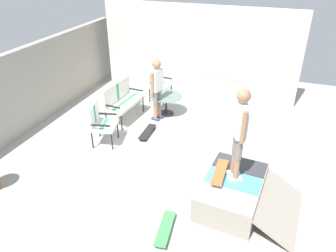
% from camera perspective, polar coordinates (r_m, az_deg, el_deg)
% --- Properties ---
extents(ground_plane, '(12.00, 12.00, 0.10)m').
position_cam_1_polar(ground_plane, '(7.27, 0.69, -6.39)').
color(ground_plane, '#A8A8A3').
extents(back_wall_cinderblock, '(9.00, 0.20, 2.05)m').
position_cam_1_polar(back_wall_cinderblock, '(8.73, -25.03, 5.19)').
color(back_wall_cinderblock, gray).
rests_on(back_wall_cinderblock, ground_plane).
extents(house_facade, '(0.23, 6.00, 2.74)m').
position_cam_1_polar(house_facade, '(10.09, 5.32, 12.92)').
color(house_facade, beige).
rests_on(house_facade, ground_plane).
extents(skate_ramp, '(1.67, 1.84, 0.53)m').
position_cam_1_polar(skate_ramp, '(6.12, 11.51, -11.34)').
color(skate_ramp, gray).
rests_on(skate_ramp, ground_plane).
extents(patio_bench, '(1.29, 0.65, 1.02)m').
position_cam_1_polar(patio_bench, '(8.80, -8.32, 4.98)').
color(patio_bench, black).
rests_on(patio_bench, ground_plane).
extents(patio_chair_near_house, '(0.68, 0.62, 1.02)m').
position_cam_1_polar(patio_chair_near_house, '(9.86, -1.92, 7.99)').
color(patio_chair_near_house, black).
rests_on(patio_chair_near_house, ground_plane).
extents(patio_chair_by_wall, '(0.73, 0.68, 1.02)m').
position_cam_1_polar(patio_chair_by_wall, '(7.73, -12.09, 1.01)').
color(patio_chair_by_wall, black).
rests_on(patio_chair_by_wall, ground_plane).
extents(patio_table, '(0.90, 0.90, 0.57)m').
position_cam_1_polar(patio_table, '(9.01, -0.35, 4.45)').
color(patio_table, black).
rests_on(patio_table, ground_plane).
extents(person_watching, '(0.46, 0.31, 1.68)m').
position_cam_1_polar(person_watching, '(8.52, -1.96, 7.14)').
color(person_watching, navy).
rests_on(person_watching, ground_plane).
extents(person_skater, '(0.45, 0.33, 1.71)m').
position_cam_1_polar(person_skater, '(5.48, 12.58, -0.46)').
color(person_skater, silver).
rests_on(person_skater, skate_ramp).
extents(skateboard_by_bench, '(0.81, 0.22, 0.10)m').
position_cam_1_polar(skateboard_by_bench, '(8.15, -3.67, -1.02)').
color(skateboard_by_bench, black).
rests_on(skateboard_by_bench, ground_plane).
extents(skateboard_spare, '(0.82, 0.29, 0.10)m').
position_cam_1_polar(skateboard_spare, '(5.61, -0.51, -17.66)').
color(skateboard_spare, '#3F8C4C').
rests_on(skateboard_spare, ground_plane).
extents(skateboard_on_ramp, '(0.80, 0.21, 0.10)m').
position_cam_1_polar(skateboard_on_ramp, '(5.95, 9.14, -8.08)').
color(skateboard_on_ramp, brown).
rests_on(skateboard_on_ramp, skate_ramp).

